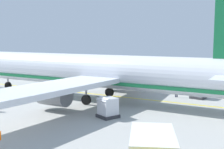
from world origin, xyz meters
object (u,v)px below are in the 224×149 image
object	(u,v)px
cargo_container_far	(108,108)
crew_loader_left	(177,89)
airliner_foreground	(92,71)
cargo_container_near	(198,91)

from	to	relation	value
cargo_container_far	crew_loader_left	size ratio (longest dim) A/B	1.30
crew_loader_left	cargo_container_far	bearing A→B (deg)	166.76
airliner_foreground	cargo_container_near	bearing A→B (deg)	-58.40
cargo_container_near	crew_loader_left	distance (m)	2.62
airliner_foreground	cargo_container_far	distance (m)	8.61
cargo_container_far	crew_loader_left	bearing A→B (deg)	-13.24
cargo_container_far	crew_loader_left	xyz separation A→B (m)	(12.31, -2.90, 0.07)
airliner_foreground	cargo_container_near	size ratio (longest dim) A/B	21.62
airliner_foreground	crew_loader_left	world-z (taller)	airliner_foreground
airliner_foreground	cargo_container_far	size ratio (longest dim) A/B	18.95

